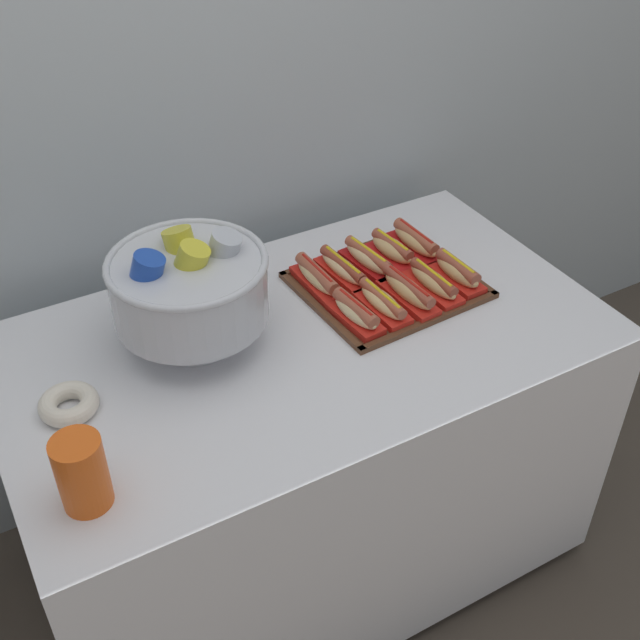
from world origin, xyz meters
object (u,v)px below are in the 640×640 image
(hot_dog_0, at_px, (356,313))
(hot_dog_1, at_px, (382,303))
(serving_tray, at_px, (387,286))
(hot_dog_2, at_px, (408,292))
(buffet_table, at_px, (305,450))
(hot_dog_7, at_px, (368,259))
(hot_dog_6, at_px, (343,269))
(donut, at_px, (69,404))
(hot_dog_8, at_px, (392,250))
(hot_dog_9, at_px, (416,242))
(hot_dog_5, at_px, (317,278))
(hot_dog_3, at_px, (433,283))
(punch_bowl, at_px, (189,286))
(cup_stack, at_px, (82,473))
(hot_dog_4, at_px, (457,272))

(hot_dog_0, relative_size, hot_dog_1, 0.96)
(serving_tray, relative_size, hot_dog_2, 2.29)
(buffet_table, xyz_separation_m, hot_dog_7, (0.26, 0.14, 0.41))
(hot_dog_6, xyz_separation_m, donut, (-0.72, -0.13, -0.01))
(hot_dog_1, distance_m, hot_dog_8, 0.22)
(hot_dog_7, distance_m, hot_dog_9, 0.15)
(hot_dog_5, xyz_separation_m, hot_dog_8, (0.22, 0.01, 0.00))
(hot_dog_3, xyz_separation_m, punch_bowl, (-0.57, 0.11, 0.12))
(hot_dog_3, bearing_deg, donut, 178.03)
(hot_dog_2, xyz_separation_m, cup_stack, (-0.83, -0.21, 0.04))
(serving_tray, relative_size, punch_bowl, 1.23)
(donut, bearing_deg, hot_dog_0, -3.69)
(buffet_table, bearing_deg, hot_dog_1, -6.88)
(hot_dog_3, bearing_deg, hot_dog_8, 93.02)
(hot_dog_1, distance_m, cup_stack, 0.79)
(punch_bowl, bearing_deg, hot_dog_8, 5.39)
(buffet_table, relative_size, hot_dog_0, 8.52)
(hot_dog_8, relative_size, hot_dog_9, 0.88)
(hot_dog_0, xyz_separation_m, hot_dog_7, (0.14, 0.17, 0.00))
(punch_bowl, bearing_deg, hot_dog_3, -11.13)
(hot_dog_5, bearing_deg, hot_dog_9, 3.02)
(donut, bearing_deg, hot_dog_1, -3.00)
(hot_dog_5, bearing_deg, hot_dog_6, 3.02)
(hot_dog_6, xyz_separation_m, hot_dog_7, (0.07, 0.00, 0.00))
(hot_dog_4, relative_size, punch_bowl, 0.47)
(hot_dog_8, bearing_deg, cup_stack, -157.08)
(hot_dog_7, bearing_deg, punch_bowl, -174.25)
(buffet_table, xyz_separation_m, serving_tray, (0.27, 0.06, 0.38))
(hot_dog_1, xyz_separation_m, hot_dog_6, (-0.01, 0.16, 0.00))
(hot_dog_0, xyz_separation_m, hot_dog_3, (0.22, 0.01, -0.00))
(buffet_table, height_order, hot_dog_9, hot_dog_9)
(hot_dog_2, distance_m, hot_dog_5, 0.22)
(serving_tray, xyz_separation_m, hot_dog_2, (0.00, -0.08, 0.03))
(hot_dog_4, height_order, hot_dog_8, hot_dog_4)
(hot_dog_1, relative_size, hot_dog_6, 0.91)
(hot_dog_1, bearing_deg, hot_dog_2, 3.02)
(hot_dog_9, bearing_deg, cup_stack, -158.48)
(hot_dog_9, bearing_deg, hot_dog_3, -111.43)
(buffet_table, relative_size, hot_dog_2, 7.44)
(hot_dog_2, distance_m, punch_bowl, 0.52)
(hot_dog_3, distance_m, punch_bowl, 0.59)
(hot_dog_1, distance_m, hot_dog_9, 0.28)
(punch_bowl, bearing_deg, hot_dog_5, 6.97)
(buffet_table, distance_m, serving_tray, 0.47)
(hot_dog_6, bearing_deg, hot_dog_4, -33.24)
(hot_dog_4, xyz_separation_m, hot_dog_5, (-0.31, 0.15, -0.00))
(hot_dog_3, relative_size, hot_dog_8, 1.11)
(buffet_table, bearing_deg, punch_bowl, 156.62)
(serving_tray, relative_size, hot_dog_3, 2.38)
(hot_dog_5, bearing_deg, buffet_table, -129.59)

